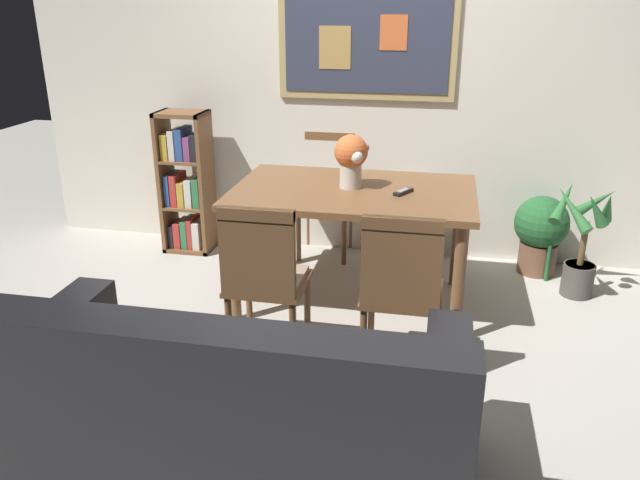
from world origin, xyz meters
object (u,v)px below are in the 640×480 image
dining_table (353,204)px  flower_vase (351,157)px  dining_chair_far_left (328,184)px  tv_remote (403,192)px  bookshelf (187,186)px  potted_ivy (541,231)px  potted_palm (581,244)px  dining_chair_far_right (412,187)px  leather_couch (233,415)px  dining_chair_near_right (401,283)px  dining_chair_near_left (264,272)px

dining_table → flower_vase: flower_vase is taller
dining_chair_far_left → tv_remote: (0.62, -0.87, 0.23)m
bookshelf → flower_vase: flower_vase is taller
dining_table → potted_ivy: dining_table is taller
bookshelf → potted_palm: 2.83m
dining_chair_far_right → bookshelf: bearing=-173.1°
tv_remote → dining_chair_far_right: bearing=89.6°
dining_chair_far_right → leather_couch: dining_chair_far_right is taller
flower_vase → dining_table: bearing=-52.6°
dining_chair_far_right → tv_remote: bearing=-90.4°
dining_chair_near_right → flower_vase: 1.02m
bookshelf → potted_ivy: 2.61m
leather_couch → tv_remote: bearing=72.5°
dining_table → dining_chair_far_left: size_ratio=1.61×
dining_chair_far_left → potted_ivy: dining_chair_far_left is taller
flower_vase → dining_chair_near_right: bearing=-65.6°
bookshelf → potted_ivy: size_ratio=1.87×
dining_chair_near_right → potted_ivy: (0.87, 1.54, -0.22)m
dining_chair_near_left → potted_palm: bearing=34.4°
leather_couch → potted_palm: bearing=51.5°
dining_chair_far_right → flower_vase: bearing=-111.9°
potted_ivy → dining_table: bearing=-149.7°
dining_table → tv_remote: tv_remote is taller
potted_ivy → potted_palm: (0.21, -0.33, 0.05)m
dining_chair_far_left → potted_ivy: size_ratio=1.58×
dining_table → dining_chair_far_right: bearing=70.2°
dining_chair_far_left → potted_ivy: bearing=-4.3°
dining_chair_near_left → bookshelf: (-1.04, 1.48, -0.03)m
dining_chair_far_right → potted_ivy: (0.92, -0.14, -0.22)m
dining_chair_near_left → leather_couch: bearing=-82.4°
dining_chair_near_right → potted_ivy: 1.78m
dining_chair_near_left → potted_palm: 2.15m
bookshelf → potted_palm: bookshelf is taller
dining_table → dining_chair_near_right: dining_chair_near_right is taller
dining_chair_far_right → dining_chair_near_left: bearing=-110.9°
bookshelf → dining_chair_far_right: bearing=6.9°
dining_chair_far_left → bookshelf: 1.07m
dining_chair_far_right → tv_remote: 0.93m
potted_ivy → dining_chair_near_right: bearing=-119.3°
potted_palm → flower_vase: flower_vase is taller
potted_ivy → dining_chair_far_left: bearing=175.7°
dining_chair_far_right → tv_remote: dining_chair_far_right is taller
potted_ivy → potted_palm: 0.40m
dining_chair_near_right → dining_chair_far_right: bearing=91.8°
dining_chair_near_left → dining_chair_far_left: same height
dining_chair_near_left → tv_remote: (0.64, 0.79, 0.23)m
leather_couch → potted_ivy: size_ratio=3.13×
dining_chair_near_left → leather_couch: dining_chair_near_left is taller
tv_remote → flower_vase: bearing=168.2°
potted_palm → dining_table: bearing=-165.1°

